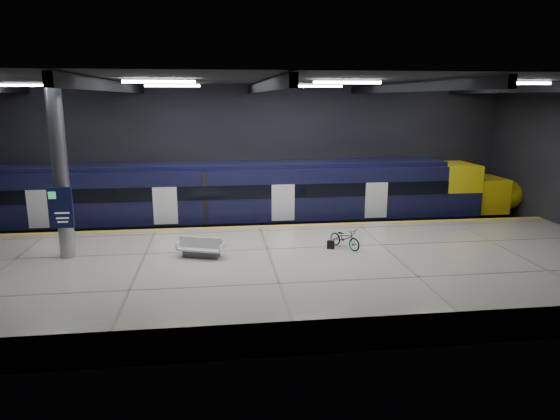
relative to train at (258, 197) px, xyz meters
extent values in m
plane|color=black|center=(-0.16, -5.50, -2.06)|extent=(30.00, 30.00, 0.00)
cube|color=black|center=(-0.16, 2.50, 1.94)|extent=(30.00, 0.10, 8.00)
cube|color=black|center=(-0.16, -13.50, 1.94)|extent=(30.00, 0.10, 8.00)
cube|color=black|center=(-0.16, -5.50, 5.94)|extent=(30.00, 16.00, 0.10)
cube|color=black|center=(-6.16, -5.50, 5.69)|extent=(0.25, 16.00, 0.40)
cube|color=black|center=(-0.16, -5.50, 5.69)|extent=(0.25, 16.00, 0.40)
cube|color=black|center=(5.84, -5.50, 5.69)|extent=(0.25, 16.00, 0.40)
cube|color=black|center=(11.84, -5.50, 5.69)|extent=(0.25, 16.00, 0.40)
cube|color=white|center=(-4.16, -7.50, 5.82)|extent=(2.60, 0.18, 0.10)
cube|color=white|center=(2.84, -7.50, 5.82)|extent=(2.60, 0.18, 0.10)
cube|color=white|center=(9.84, -7.50, 5.82)|extent=(2.60, 0.18, 0.10)
cube|color=white|center=(-11.16, -1.50, 5.82)|extent=(2.60, 0.18, 0.10)
cube|color=white|center=(-4.16, -1.50, 5.82)|extent=(2.60, 0.18, 0.10)
cube|color=white|center=(2.84, -1.50, 5.82)|extent=(2.60, 0.18, 0.10)
cube|color=white|center=(9.84, -1.50, 5.82)|extent=(2.60, 0.18, 0.10)
cube|color=beige|center=(-0.16, -8.00, -1.51)|extent=(30.00, 11.00, 1.10)
cube|color=gold|center=(-0.16, -2.75, -0.95)|extent=(30.00, 0.40, 0.01)
cube|color=gray|center=(-0.16, -0.72, -1.98)|extent=(30.00, 0.08, 0.16)
cube|color=gray|center=(-0.16, 0.72, -1.98)|extent=(30.00, 0.08, 0.16)
cube|color=black|center=(-1.80, 0.00, -1.51)|extent=(24.00, 2.58, 0.80)
cube|color=black|center=(-1.80, 0.00, 0.27)|extent=(24.00, 2.80, 2.75)
cube|color=black|center=(-1.80, 0.00, 1.76)|extent=(24.00, 2.30, 0.24)
cube|color=black|center=(-1.80, -1.41, 0.54)|extent=(24.00, 0.04, 0.70)
cube|color=white|center=(1.20, -1.41, -0.06)|extent=(1.20, 0.05, 1.90)
cube|color=yellow|center=(11.20, 0.00, 0.27)|extent=(2.00, 2.80, 2.75)
ellipsoid|color=yellow|center=(13.80, 0.00, -0.21)|extent=(3.60, 2.52, 1.90)
cube|color=black|center=(11.50, 0.00, 0.44)|extent=(1.60, 2.38, 0.80)
cube|color=#595B60|center=(-2.88, -7.22, -0.82)|extent=(1.51, 0.91, 0.27)
cube|color=white|center=(-2.88, -7.22, -0.62)|extent=(1.95, 1.32, 0.07)
cube|color=white|center=(-2.88, -7.22, -0.36)|extent=(1.72, 0.67, 0.45)
cube|color=white|center=(-3.72, -6.91, -0.51)|extent=(0.31, 0.74, 0.27)
cube|color=white|center=(-2.03, -7.52, -0.51)|extent=(0.31, 0.74, 0.27)
imported|color=#99999E|center=(3.11, -6.78, -0.52)|extent=(1.37, 1.71, 0.87)
cube|color=black|center=(2.51, -6.78, -0.78)|extent=(0.35, 0.28, 0.35)
cylinder|color=#9EA0A5|center=(-8.16, -6.50, 2.49)|extent=(0.60, 0.60, 6.90)
cube|color=#0F143A|center=(-8.16, -6.92, 1.14)|extent=(0.90, 0.12, 1.60)
camera|label=1|loc=(-2.19, -26.50, 5.24)|focal=32.00mm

